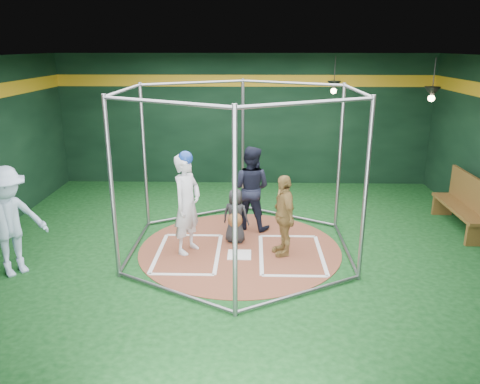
{
  "coord_description": "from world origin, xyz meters",
  "views": [
    {
      "loc": [
        0.23,
        -8.13,
        3.69
      ],
      "look_at": [
        0.0,
        0.1,
        1.1
      ],
      "focal_mm": 35.0,
      "sensor_mm": 36.0,
      "label": 1
    }
  ],
  "objects_px": {
    "visitor_leopard": "(284,215)",
    "batter_figure": "(187,203)",
    "dugout_bench": "(465,202)",
    "umpire": "(251,188)"
  },
  "relations": [
    {
      "from": "visitor_leopard",
      "to": "batter_figure",
      "type": "bearing_deg",
      "value": -106.85
    },
    {
      "from": "batter_figure",
      "to": "dugout_bench",
      "type": "distance_m",
      "value": 5.75
    },
    {
      "from": "batter_figure",
      "to": "visitor_leopard",
      "type": "height_order",
      "value": "batter_figure"
    },
    {
      "from": "umpire",
      "to": "dugout_bench",
      "type": "xyz_separation_m",
      "value": [
        4.45,
        0.08,
        -0.3
      ]
    },
    {
      "from": "umpire",
      "to": "dugout_bench",
      "type": "height_order",
      "value": "umpire"
    },
    {
      "from": "visitor_leopard",
      "to": "umpire",
      "type": "relative_size",
      "value": 0.86
    },
    {
      "from": "umpire",
      "to": "dugout_bench",
      "type": "distance_m",
      "value": 4.46
    },
    {
      "from": "batter_figure",
      "to": "visitor_leopard",
      "type": "distance_m",
      "value": 1.76
    },
    {
      "from": "visitor_leopard",
      "to": "umpire",
      "type": "height_order",
      "value": "umpire"
    },
    {
      "from": "batter_figure",
      "to": "visitor_leopard",
      "type": "xyz_separation_m",
      "value": [
        1.75,
        -0.06,
        -0.2
      ]
    }
  ]
}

